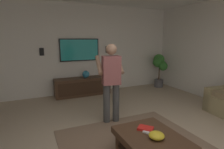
{
  "coord_description": "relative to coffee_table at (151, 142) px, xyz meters",
  "views": [
    {
      "loc": [
        -2.07,
        1.44,
        1.74
      ],
      "look_at": [
        1.29,
        -0.07,
        1.02
      ],
      "focal_mm": 29.54,
      "sensor_mm": 36.0,
      "label": 1
    }
  ],
  "objects": [
    {
      "name": "wall_back_tv",
      "position": [
        3.83,
        0.04,
        1.1
      ],
      "size": [
        0.1,
        6.71,
        2.79
      ],
      "primitive_type": "cube",
      "color": "silver",
      "rests_on": "ground"
    },
    {
      "name": "vase_round",
      "position": [
        3.46,
        -0.07,
        0.36
      ],
      "size": [
        0.22,
        0.22,
        0.22
      ],
      "primitive_type": "sphere",
      "color": "teal",
      "rests_on": "media_console"
    },
    {
      "name": "potted_plant_tall",
      "position": [
        3.34,
        -2.77,
        0.49
      ],
      "size": [
        0.59,
        0.5,
        1.19
      ],
      "color": "#4C4C51",
      "rests_on": "ground"
    },
    {
      "name": "coffee_table",
      "position": [
        0.0,
        0.0,
        0.0
      ],
      "size": [
        1.0,
        0.8,
        0.4
      ],
      "color": "#422B1C",
      "rests_on": "ground"
    },
    {
      "name": "remote_white",
      "position": [
        0.07,
        0.01,
        0.12
      ],
      "size": [
        0.15,
        0.11,
        0.02
      ],
      "primitive_type": "cube",
      "rotation": [
        0.0,
        0.0,
        0.49
      ],
      "color": "white",
      "rests_on": "coffee_table"
    },
    {
      "name": "wall_speaker_left",
      "position": [
        3.75,
        -0.92,
        1.09
      ],
      "size": [
        0.06,
        0.12,
        0.22
      ],
      "primitive_type": "cube",
      "color": "black"
    },
    {
      "name": "book",
      "position": [
        0.18,
        -0.03,
        0.12
      ],
      "size": [
        0.27,
        0.27,
        0.04
      ],
      "primitive_type": "cube",
      "rotation": [
        0.0,
        0.0,
        3.87
      ],
      "color": "red",
      "rests_on": "coffee_table"
    },
    {
      "name": "media_console",
      "position": [
        3.5,
        0.03,
        -0.02
      ],
      "size": [
        0.45,
        1.7,
        0.55
      ],
      "rotation": [
        0.0,
        0.0,
        3.14
      ],
      "color": "#422B1C",
      "rests_on": "ground"
    },
    {
      "name": "wall_speaker_right",
      "position": [
        3.75,
        1.14,
        1.07
      ],
      "size": [
        0.06,
        0.12,
        0.22
      ],
      "primitive_type": "cube",
      "color": "black"
    },
    {
      "name": "bowl",
      "position": [
        -0.09,
        -0.02,
        0.15
      ],
      "size": [
        0.21,
        0.21,
        0.1
      ],
      "primitive_type": "ellipsoid",
      "color": "gold",
      "rests_on": "coffee_table"
    },
    {
      "name": "person_standing",
      "position": [
        1.43,
        -0.02,
        0.64
      ],
      "size": [
        0.6,
        0.61,
        1.64
      ],
      "rotation": [
        0.0,
        0.0,
        -0.18
      ],
      "color": "#3F3F3F",
      "rests_on": "ground"
    },
    {
      "name": "tv",
      "position": [
        3.74,
        0.03,
        1.1
      ],
      "size": [
        0.05,
        1.23,
        0.69
      ],
      "rotation": [
        0.0,
        0.0,
        3.14
      ],
      "color": "black"
    }
  ]
}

